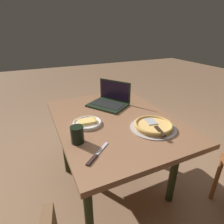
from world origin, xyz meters
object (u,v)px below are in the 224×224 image
pizza_plate (87,123)px  table_knife (96,155)px  laptop (110,101)px  drink_cup (77,134)px  dining_table (114,128)px  pizza_tray (153,126)px

pizza_plate → table_knife: pizza_plate is taller
laptop → drink_cup: bearing=137.7°
table_knife → drink_cup: bearing=17.5°
laptop → drink_cup: 0.65m
laptop → table_knife: (-0.66, 0.38, -0.04)m
laptop → pizza_plate: bearing=132.2°
dining_table → laptop: (0.27, -0.08, 0.13)m
drink_cup → table_knife: bearing=-162.5°
laptop → pizza_tray: bearing=-168.7°
dining_table → drink_cup: size_ratio=10.83×
laptop → table_knife: bearing=150.0°
dining_table → pizza_plate: 0.25m
table_knife → drink_cup: size_ratio=1.72×
dining_table → pizza_tray: pizza_tray is taller
laptop → drink_cup: laptop is taller
pizza_tray → pizza_plate: bearing=58.5°
drink_cup → laptop: bearing=-42.3°
laptop → pizza_tray: 0.54m
dining_table → table_knife: size_ratio=6.30×
pizza_tray → dining_table: bearing=35.1°
dining_table → pizza_plate: bearing=92.3°
laptop → drink_cup: (-0.48, 0.44, 0.02)m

